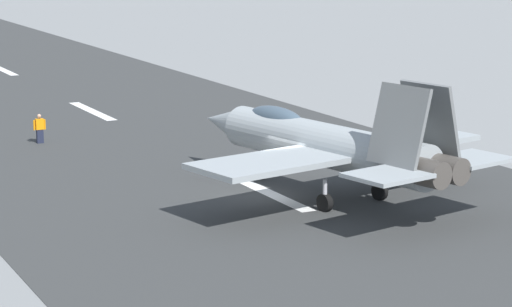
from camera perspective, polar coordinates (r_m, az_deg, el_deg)
The scene contains 4 objects.
ground_plane at distance 47.25m, azimuth 0.98°, elevation -2.28°, with size 400.00×400.00×0.00m, color gray.
runway_strip at distance 47.23m, azimuth 0.99°, elevation -2.27°, with size 240.00×26.00×0.02m.
fighter_jet at distance 46.49m, azimuth 3.73°, elevation 0.54°, with size 16.84×14.58×5.63m.
crew_person at distance 60.03m, azimuth -11.50°, elevation 1.31°, with size 0.28×0.70×1.65m.
Camera 1 is at (-40.55, 21.39, 11.42)m, focal length 74.74 mm.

